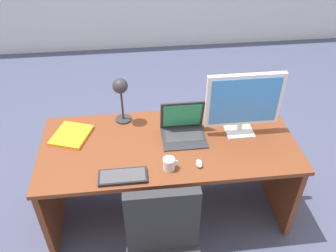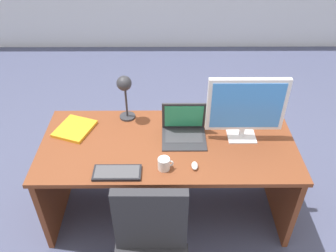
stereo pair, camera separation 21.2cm
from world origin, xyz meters
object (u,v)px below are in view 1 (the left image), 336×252
mouse (199,164)px  coffee_mug (169,164)px  book (71,135)px  desk_lamp (121,91)px  desk (168,160)px  laptop (183,125)px  monitor (244,102)px  keyboard (123,176)px

mouse → coffee_mug: (-0.20, -0.01, 0.03)m
book → coffee_mug: 0.78m
mouse → desk_lamp: (-0.49, 0.54, 0.26)m
desk → coffee_mug: bearing=-94.8°
laptop → monitor: bearing=-5.0°
book → desk: bearing=-8.0°
book → laptop: bearing=-3.8°
book → keyboard: bearing=-51.4°
monitor → mouse: size_ratio=7.24×
desk → book: size_ratio=5.40×
book → mouse: bearing=-25.0°
monitor → laptop: bearing=175.0°
coffee_mug → monitor: bearing=29.9°
desk → mouse: (0.17, -0.30, 0.24)m
desk → keyboard: keyboard is taller
keyboard → coffee_mug: size_ratio=2.99×
keyboard → desk_lamp: 0.65m
keyboard → coffee_mug: coffee_mug is taller
laptop → keyboard: (-0.44, -0.40, -0.07)m
desk → laptop: size_ratio=5.77×
desk → book: 0.74m
laptop → keyboard: laptop is taller
monitor → laptop: (-0.42, 0.04, -0.19)m
laptop → mouse: bearing=-80.6°
mouse → book: mouse is taller
laptop → desk_lamp: bearing=156.4°
monitor → keyboard: (-0.86, -0.37, -0.26)m
mouse → book: bearing=155.0°
monitor → coffee_mug: (-0.56, -0.32, -0.23)m
desk_lamp → book: (-0.38, -0.13, -0.26)m
laptop → coffee_mug: size_ratio=3.05×
desk → coffee_mug: coffee_mug is taller
monitor → desk_lamp: monitor is taller
monitor → keyboard: size_ratio=1.75×
desk → desk_lamp: 0.63m
keyboard → monitor: bearing=23.2°
desk → mouse: mouse is taller
desk → laptop: 0.32m
monitor → desk: bearing=-179.2°
keyboard → laptop: bearing=42.5°
desk_lamp → book: size_ratio=1.13×
coffee_mug → laptop: bearing=68.5°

